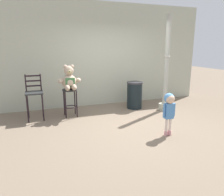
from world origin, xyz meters
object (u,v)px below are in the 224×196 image
(trash_bin, at_px, (134,95))
(bar_chair_empty, at_px, (34,95))
(bar_stool_with_teddy, at_px, (70,97))
(child_walking, at_px, (169,105))
(teddy_bear, at_px, (69,80))
(lamppost, at_px, (166,75))

(trash_bin, distance_m, bar_chair_empty, 2.80)
(trash_bin, xyz_separation_m, bar_chair_empty, (-2.79, -0.07, 0.24))
(bar_stool_with_teddy, bearing_deg, child_walking, -48.58)
(child_walking, distance_m, trash_bin, 2.08)
(bar_stool_with_teddy, height_order, bar_chair_empty, bar_chair_empty)
(trash_bin, relative_size, bar_chair_empty, 0.70)
(teddy_bear, distance_m, bar_chair_empty, 0.93)
(teddy_bear, bearing_deg, bar_chair_empty, 174.47)
(teddy_bear, xyz_separation_m, bar_chair_empty, (-0.87, 0.08, -0.32))
(lamppost, bearing_deg, teddy_bear, 173.77)
(bar_chair_empty, bearing_deg, lamppost, -6.06)
(child_walking, relative_size, trash_bin, 1.12)
(child_walking, bearing_deg, bar_stool_with_teddy, -147.29)
(teddy_bear, relative_size, bar_chair_empty, 0.55)
(trash_bin, relative_size, lamppost, 0.30)
(bar_chair_empty, bearing_deg, bar_stool_with_teddy, -3.61)
(bar_chair_empty, bearing_deg, child_walking, -37.64)
(lamppost, bearing_deg, trash_bin, 148.96)
(bar_stool_with_teddy, distance_m, child_walking, 2.57)
(bar_stool_with_teddy, bearing_deg, trash_bin, 3.85)
(bar_stool_with_teddy, xyz_separation_m, bar_chair_empty, (-0.87, 0.05, 0.12))
(trash_bin, height_order, lamppost, lamppost)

